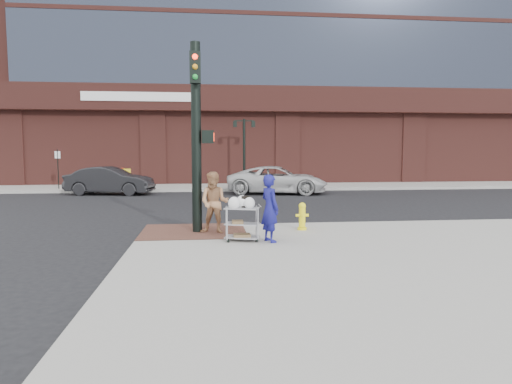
{
  "coord_description": "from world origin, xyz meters",
  "views": [
    {
      "loc": [
        -0.22,
        -11.44,
        2.38
      ],
      "look_at": [
        1.05,
        0.44,
        1.25
      ],
      "focal_mm": 32.0,
      "sensor_mm": 36.0,
      "label": 1
    }
  ],
  "objects": [
    {
      "name": "parking_sign",
      "position": [
        -8.5,
        15.0,
        1.25
      ],
      "size": [
        0.05,
        0.05,
        2.2
      ],
      "primitive_type": "cylinder",
      "color": "black",
      "rests_on": "sidewalk_far"
    },
    {
      "name": "traffic_signal_pole",
      "position": [
        -0.48,
        0.77,
        2.83
      ],
      "size": [
        0.61,
        0.51,
        5.0
      ],
      "color": "black",
      "rests_on": "sidewalk_near"
    },
    {
      "name": "sedan_dark",
      "position": [
        -5.27,
        12.9,
        0.73
      ],
      "size": [
        4.63,
        2.27,
        1.46
      ],
      "primitive_type": "imported",
      "rotation": [
        0.0,
        0.0,
        1.4
      ],
      "color": "black",
      "rests_on": "ground"
    },
    {
      "name": "pedestrian_tan",
      "position": [
        -0.04,
        0.56,
        0.97
      ],
      "size": [
        0.94,
        0.82,
        1.63
      ],
      "primitive_type": "imported",
      "rotation": [
        0.0,
        0.0,
        -0.29
      ],
      "color": "#AB7850",
      "rests_on": "sidewalk_near"
    },
    {
      "name": "minivan_white",
      "position": [
        3.48,
        12.48,
        0.73
      ],
      "size": [
        5.64,
        3.43,
        1.46
      ],
      "primitive_type": "imported",
      "rotation": [
        0.0,
        0.0,
        1.37
      ],
      "color": "beige",
      "rests_on": "ground"
    },
    {
      "name": "bank_building",
      "position": [
        5.0,
        31.0,
        14.15
      ],
      "size": [
        42.0,
        26.0,
        28.0
      ],
      "primitive_type": "cube",
      "color": "#592823",
      "rests_on": "sidewalk_far"
    },
    {
      "name": "brick_curb_ramp",
      "position": [
        -0.6,
        0.9,
        0.16
      ],
      "size": [
        2.8,
        2.4,
        0.01
      ],
      "primitive_type": "cube",
      "color": "brown",
      "rests_on": "sidewalk_near"
    },
    {
      "name": "sidewalk_far",
      "position": [
        12.5,
        32.0,
        0.07
      ],
      "size": [
        65.0,
        36.0,
        0.15
      ],
      "primitive_type": "cube",
      "color": "#999691",
      "rests_on": "ground"
    },
    {
      "name": "ground",
      "position": [
        0.0,
        0.0,
        0.0
      ],
      "size": [
        220.0,
        220.0,
        0.0
      ],
      "primitive_type": "plane",
      "color": "black",
      "rests_on": "ground"
    },
    {
      "name": "newsbox_red",
      "position": [
        -5.24,
        15.39,
        0.72
      ],
      "size": [
        0.5,
        0.46,
        1.13
      ],
      "primitive_type": "cube",
      "rotation": [
        0.0,
        0.0,
        -0.05
      ],
      "color": "#A12312",
      "rests_on": "sidewalk_far"
    },
    {
      "name": "utility_cart",
      "position": [
        0.61,
        -0.55,
        0.65
      ],
      "size": [
        0.89,
        0.66,
        1.1
      ],
      "color": "#929297",
      "rests_on": "sidewalk_near"
    },
    {
      "name": "fire_hydrant",
      "position": [
        2.38,
        0.82,
        0.54
      ],
      "size": [
        0.36,
        0.25,
        0.76
      ],
      "color": "yellow",
      "rests_on": "sidewalk_near"
    },
    {
      "name": "lamp_post",
      "position": [
        2.0,
        16.0,
        2.62
      ],
      "size": [
        1.32,
        0.22,
        4.0
      ],
      "color": "black",
      "rests_on": "sidewalk_far"
    },
    {
      "name": "newsbox_yellow",
      "position": [
        -4.83,
        15.18,
        0.7
      ],
      "size": [
        0.56,
        0.53,
        1.1
      ],
      "primitive_type": "cube",
      "rotation": [
        0.0,
        0.0,
        0.29
      ],
      "color": "yellow",
      "rests_on": "sidewalk_far"
    },
    {
      "name": "woman_blue",
      "position": [
        1.27,
        -0.7,
        0.96
      ],
      "size": [
        0.6,
        0.7,
        1.63
      ],
      "primitive_type": "imported",
      "rotation": [
        0.0,
        0.0,
        2.0
      ],
      "color": "navy",
      "rests_on": "sidewalk_near"
    }
  ]
}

